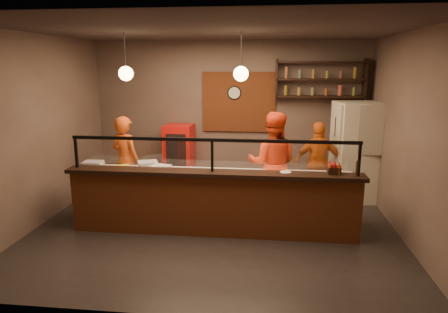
# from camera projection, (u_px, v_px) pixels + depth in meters

# --- Properties ---
(floor) EXTENTS (6.00, 6.00, 0.00)m
(floor) POSITION_uv_depth(u_px,v_px,m) (215.00, 227.00, 6.78)
(floor) COLOR black
(floor) RESTS_ON ground
(ceiling) EXTENTS (6.00, 6.00, 0.00)m
(ceiling) POSITION_uv_depth(u_px,v_px,m) (214.00, 30.00, 6.07)
(ceiling) COLOR #392F2C
(ceiling) RESTS_ON wall_back
(wall_back) EXTENTS (6.00, 0.00, 6.00)m
(wall_back) POSITION_uv_depth(u_px,v_px,m) (230.00, 115.00, 8.84)
(wall_back) COLOR #69584D
(wall_back) RESTS_ON floor
(wall_left) EXTENTS (0.00, 5.00, 5.00)m
(wall_left) POSITION_uv_depth(u_px,v_px,m) (39.00, 131.00, 6.75)
(wall_left) COLOR #69584D
(wall_left) RESTS_ON floor
(wall_right) EXTENTS (0.00, 5.00, 5.00)m
(wall_right) POSITION_uv_depth(u_px,v_px,m) (409.00, 138.00, 6.09)
(wall_right) COLOR #69584D
(wall_right) RESTS_ON floor
(wall_front) EXTENTS (6.00, 0.00, 6.00)m
(wall_front) POSITION_uv_depth(u_px,v_px,m) (181.00, 176.00, 4.00)
(wall_front) COLOR #69584D
(wall_front) RESTS_ON floor
(brick_patch) EXTENTS (1.60, 0.04, 1.30)m
(brick_patch) POSITION_uv_depth(u_px,v_px,m) (239.00, 102.00, 8.73)
(brick_patch) COLOR #974921
(brick_patch) RESTS_ON wall_back
(service_counter) EXTENTS (4.60, 0.25, 1.00)m
(service_counter) POSITION_uv_depth(u_px,v_px,m) (213.00, 205.00, 6.38)
(service_counter) COLOR #974921
(service_counter) RESTS_ON floor
(counter_ledge) EXTENTS (4.70, 0.37, 0.06)m
(counter_ledge) POSITION_uv_depth(u_px,v_px,m) (212.00, 173.00, 6.26)
(counter_ledge) COLOR black
(counter_ledge) RESTS_ON service_counter
(worktop_cabinet) EXTENTS (4.60, 0.75, 0.85)m
(worktop_cabinet) POSITION_uv_depth(u_px,v_px,m) (217.00, 199.00, 6.88)
(worktop_cabinet) COLOR gray
(worktop_cabinet) RESTS_ON floor
(worktop) EXTENTS (4.60, 0.75, 0.05)m
(worktop) POSITION_uv_depth(u_px,v_px,m) (217.00, 174.00, 6.78)
(worktop) COLOR white
(worktop) RESTS_ON worktop_cabinet
(sneeze_guard) EXTENTS (4.50, 0.05, 0.52)m
(sneeze_guard) POSITION_uv_depth(u_px,v_px,m) (212.00, 152.00, 6.18)
(sneeze_guard) COLOR white
(sneeze_guard) RESTS_ON counter_ledge
(wall_shelving) EXTENTS (1.84, 0.28, 0.85)m
(wall_shelving) POSITION_uv_depth(u_px,v_px,m) (320.00, 79.00, 8.28)
(wall_shelving) COLOR black
(wall_shelving) RESTS_ON wall_back
(wall_clock) EXTENTS (0.30, 0.04, 0.30)m
(wall_clock) POSITION_uv_depth(u_px,v_px,m) (234.00, 93.00, 8.68)
(wall_clock) COLOR black
(wall_clock) RESTS_ON wall_back
(pendant_left) EXTENTS (0.24, 0.24, 0.77)m
(pendant_left) POSITION_uv_depth(u_px,v_px,m) (126.00, 73.00, 6.57)
(pendant_left) COLOR black
(pendant_left) RESTS_ON ceiling
(pendant_right) EXTENTS (0.24, 0.24, 0.77)m
(pendant_right) POSITION_uv_depth(u_px,v_px,m) (241.00, 74.00, 6.36)
(pendant_right) COLOR black
(pendant_right) RESTS_ON ceiling
(cook_left) EXTENTS (0.75, 0.65, 1.75)m
(cook_left) POSITION_uv_depth(u_px,v_px,m) (126.00, 161.00, 7.75)
(cook_left) COLOR #E65315
(cook_left) RESTS_ON floor
(cook_mid) EXTENTS (0.97, 0.78, 1.89)m
(cook_mid) POSITION_uv_depth(u_px,v_px,m) (272.00, 164.00, 7.23)
(cook_mid) COLOR #EC3F16
(cook_mid) RESTS_ON floor
(cook_right) EXTENTS (0.99, 0.50, 1.62)m
(cook_right) POSITION_uv_depth(u_px,v_px,m) (318.00, 163.00, 7.85)
(cook_right) COLOR orange
(cook_right) RESTS_ON floor
(fridge) EXTENTS (0.95, 0.90, 1.99)m
(fridge) POSITION_uv_depth(u_px,v_px,m) (355.00, 152.00, 7.97)
(fridge) COLOR beige
(fridge) RESTS_ON floor
(red_cooler) EXTENTS (0.63, 0.59, 1.42)m
(red_cooler) POSITION_uv_depth(u_px,v_px,m) (179.00, 157.00, 8.82)
(red_cooler) COLOR red
(red_cooler) RESTS_ON floor
(pizza_dough) EXTENTS (0.62, 0.62, 0.01)m
(pizza_dough) POSITION_uv_depth(u_px,v_px,m) (202.00, 174.00, 6.71)
(pizza_dough) COLOR beige
(pizza_dough) RESTS_ON worktop
(prep_tub_a) EXTENTS (0.34, 0.28, 0.16)m
(prep_tub_a) POSITION_uv_depth(u_px,v_px,m) (93.00, 166.00, 6.91)
(prep_tub_a) COLOR silver
(prep_tub_a) RESTS_ON worktop
(prep_tub_b) EXTENTS (0.40, 0.37, 0.16)m
(prep_tub_b) POSITION_uv_depth(u_px,v_px,m) (148.00, 166.00, 6.91)
(prep_tub_b) COLOR silver
(prep_tub_b) RESTS_ON worktop
(prep_tub_c) EXTENTS (0.36, 0.31, 0.15)m
(prep_tub_c) POSITION_uv_depth(u_px,v_px,m) (160.00, 170.00, 6.67)
(prep_tub_c) COLOR white
(prep_tub_c) RESTS_ON worktop
(rolling_pin) EXTENTS (0.32, 0.26, 0.06)m
(rolling_pin) POSITION_uv_depth(u_px,v_px,m) (119.00, 166.00, 7.09)
(rolling_pin) COLOR yellow
(rolling_pin) RESTS_ON worktop
(condiment_caddy) EXTENTS (0.20, 0.16, 0.11)m
(condiment_caddy) POSITION_uv_depth(u_px,v_px,m) (334.00, 170.00, 6.10)
(condiment_caddy) COLOR black
(condiment_caddy) RESTS_ON counter_ledge
(pepper_mill) EXTENTS (0.06, 0.06, 0.23)m
(pepper_mill) POSITION_uv_depth(u_px,v_px,m) (357.00, 168.00, 5.97)
(pepper_mill) COLOR black
(pepper_mill) RESTS_ON counter_ledge
(small_plate) EXTENTS (0.18, 0.18, 0.01)m
(small_plate) POSITION_uv_depth(u_px,v_px,m) (286.00, 172.00, 6.18)
(small_plate) COLOR silver
(small_plate) RESTS_ON counter_ledge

